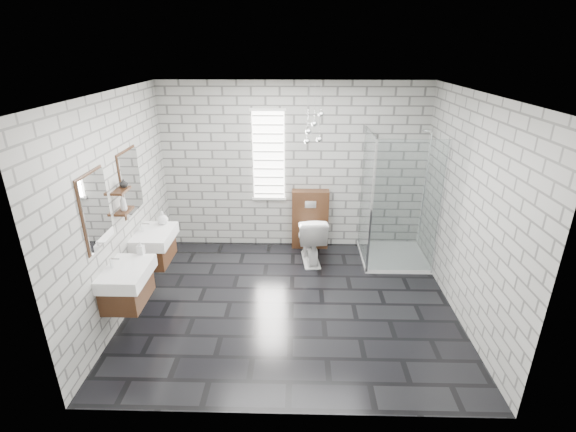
{
  "coord_description": "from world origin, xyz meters",
  "views": [
    {
      "loc": [
        0.07,
        -4.68,
        3.19
      ],
      "look_at": [
        -0.05,
        0.35,
        1.11
      ],
      "focal_mm": 26.0,
      "sensor_mm": 36.0,
      "label": 1
    }
  ],
  "objects_px": {
    "cistern_panel": "(310,219)",
    "shower_enclosure": "(390,233)",
    "vanity_right": "(152,238)",
    "toilet": "(311,238)",
    "vanity_left": "(123,275)"
  },
  "relations": [
    {
      "from": "vanity_right",
      "to": "cistern_panel",
      "type": "height_order",
      "value": "vanity_right"
    },
    {
      "from": "cistern_panel",
      "to": "shower_enclosure",
      "type": "bearing_deg",
      "value": -22.91
    },
    {
      "from": "shower_enclosure",
      "to": "cistern_panel",
      "type": "bearing_deg",
      "value": 157.09
    },
    {
      "from": "vanity_right",
      "to": "shower_enclosure",
      "type": "distance_m",
      "value": 3.51
    },
    {
      "from": "vanity_left",
      "to": "shower_enclosure",
      "type": "relative_size",
      "value": 0.77
    },
    {
      "from": "cistern_panel",
      "to": "toilet",
      "type": "bearing_deg",
      "value": -90.0
    },
    {
      "from": "cistern_panel",
      "to": "shower_enclosure",
      "type": "distance_m",
      "value": 1.33
    },
    {
      "from": "vanity_right",
      "to": "shower_enclosure",
      "type": "bearing_deg",
      "value": 13.19
    },
    {
      "from": "shower_enclosure",
      "to": "vanity_right",
      "type": "bearing_deg",
      "value": -166.81
    },
    {
      "from": "shower_enclosure",
      "to": "toilet",
      "type": "distance_m",
      "value": 1.23
    },
    {
      "from": "shower_enclosure",
      "to": "toilet",
      "type": "bearing_deg",
      "value": 179.07
    },
    {
      "from": "vanity_right",
      "to": "shower_enclosure",
      "type": "xyz_separation_m",
      "value": [
        3.41,
        0.8,
        -0.25
      ]
    },
    {
      "from": "vanity_right",
      "to": "toilet",
      "type": "relative_size",
      "value": 2.02
    },
    {
      "from": "cistern_panel",
      "to": "toilet",
      "type": "height_order",
      "value": "cistern_panel"
    },
    {
      "from": "cistern_panel",
      "to": "toilet",
      "type": "distance_m",
      "value": 0.51
    }
  ]
}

